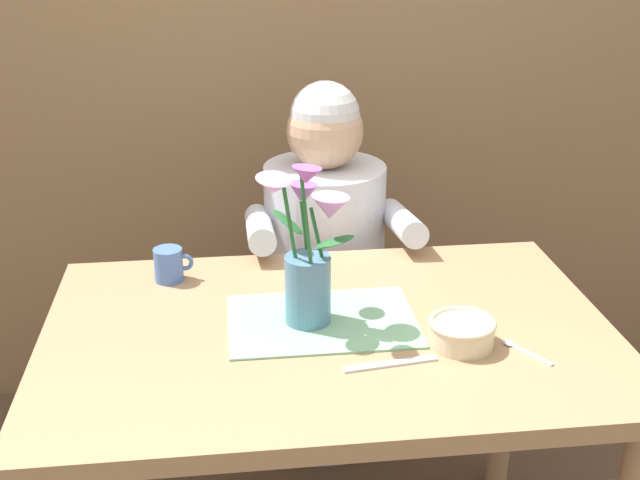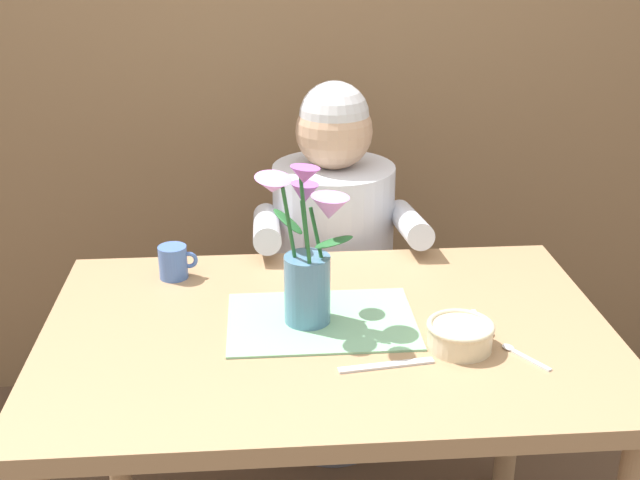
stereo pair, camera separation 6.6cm
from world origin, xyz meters
The scene contains 10 objects.
wood_panel_backdrop centered at (0.00, 1.05, 1.25)m, with size 4.00×0.10×2.50m, color brown.
dining_table centered at (0.00, 0.00, 0.64)m, with size 1.20×0.80×0.74m.
seated_person centered at (0.07, 0.62, 0.56)m, with size 0.45×0.47×1.14m.
striped_placemat centered at (-0.01, 0.03, 0.74)m, with size 0.40×0.28×0.01m, color #7AB289.
flower_vase centered at (-0.04, 0.03, 0.89)m, with size 0.22×0.22×0.37m.
ceramic_bowl centered at (0.26, -0.10, 0.77)m, with size 0.14×0.14×0.06m.
dinner_knife centered at (0.10, -0.16, 0.74)m, with size 0.19×0.02×0.01m, color silver.
tea_cup centered at (-0.34, 0.28, 0.78)m, with size 0.09×0.07×0.08m.
spoon_0 centered at (0.33, -0.03, 0.74)m, with size 0.02×0.12×0.01m.
spoon_1 centered at (0.37, -0.14, 0.74)m, with size 0.08×0.11×0.01m.
Camera 2 is at (-0.13, -1.50, 1.57)m, focal length 45.36 mm.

